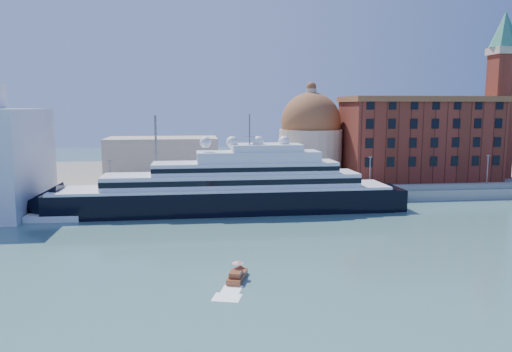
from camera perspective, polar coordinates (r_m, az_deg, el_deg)
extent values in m
plane|color=#37605D|center=(85.79, 0.94, -7.23)|extent=(400.00, 400.00, 0.00)
cube|color=gray|center=(118.45, -1.46, -2.38)|extent=(180.00, 10.00, 2.50)
cube|color=slate|center=(158.83, -3.02, 0.16)|extent=(260.00, 72.00, 2.00)
cube|color=slate|center=(113.73, -1.23, -1.86)|extent=(180.00, 0.10, 1.20)
cube|color=black|center=(107.09, -3.70, -3.06)|extent=(72.52, 11.16, 6.04)
cone|color=black|center=(111.37, -23.71, -3.30)|extent=(9.30, 11.16, 11.16)
cube|color=black|center=(115.25, 14.61, -2.61)|extent=(5.58, 10.23, 5.58)
cube|color=white|center=(106.52, -3.72, -1.35)|extent=(70.66, 11.34, 0.56)
cube|color=white|center=(106.39, -2.73, -0.44)|extent=(53.92, 9.30, 2.79)
cube|color=black|center=(101.81, -2.51, -0.81)|extent=(53.92, 0.15, 1.12)
cube|color=white|center=(106.31, -1.24, 0.98)|extent=(39.05, 8.37, 2.42)
cube|color=white|center=(106.39, 0.25, 2.25)|extent=(26.03, 7.44, 2.23)
cube|color=white|center=(106.49, 1.25, 3.25)|extent=(14.88, 6.51, 1.49)
cylinder|color=slate|center=(105.74, -0.75, 5.34)|extent=(0.28, 0.28, 6.51)
sphere|color=white|center=(105.21, -5.79, 3.87)|extent=(2.42, 2.42, 2.42)
sphere|color=white|center=(105.52, -2.76, 3.91)|extent=(2.42, 2.42, 2.42)
sphere|color=white|center=(106.13, 0.25, 3.95)|extent=(2.42, 2.42, 2.42)
sphere|color=white|center=(107.02, 3.22, 3.97)|extent=(2.42, 2.42, 2.42)
cube|color=white|center=(106.84, -22.16, -4.50)|extent=(10.75, 4.08, 1.41)
cube|color=white|center=(106.09, -21.28, -3.90)|extent=(3.64, 2.39, 1.06)
cube|color=maroon|center=(66.53, -2.15, -11.49)|extent=(3.29, 5.72, 0.90)
cube|color=maroon|center=(65.44, -2.31, -11.12)|extent=(2.04, 2.58, 0.72)
cylinder|color=slate|center=(66.58, -2.08, -10.45)|extent=(0.05, 0.05, 1.45)
cone|color=red|center=(66.33, -2.08, -9.78)|extent=(1.63, 1.63, 0.36)
cube|color=maroon|center=(148.78, 18.13, 3.90)|extent=(42.00, 18.00, 22.00)
cube|color=brown|center=(148.50, 18.32, 8.33)|extent=(43.00, 19.00, 1.50)
cube|color=maroon|center=(160.35, 26.04, 6.08)|extent=(6.00, 6.00, 35.00)
cube|color=beige|center=(161.08, 26.45, 12.66)|extent=(7.00, 7.00, 2.00)
cone|color=#3A8167|center=(161.77, 26.58, 14.77)|extent=(8.40, 8.40, 10.00)
cylinder|color=beige|center=(144.64, 6.23, 2.55)|extent=(18.00, 18.00, 14.00)
sphere|color=brown|center=(144.09, 6.28, 6.12)|extent=(17.00, 17.00, 17.00)
cylinder|color=beige|center=(144.06, 6.33, 9.30)|extent=(3.00, 3.00, 3.00)
cube|color=beige|center=(140.23, 0.84, 1.61)|extent=(18.00, 14.00, 10.00)
cube|color=beige|center=(140.87, -10.63, 1.91)|extent=(30.00, 16.00, 12.00)
cylinder|color=slate|center=(115.42, -16.29, -0.33)|extent=(0.24, 0.24, 8.00)
cube|color=slate|center=(114.92, -16.37, 1.70)|extent=(0.80, 0.30, 0.25)
cylinder|color=slate|center=(114.67, -1.32, -0.06)|extent=(0.24, 0.24, 8.00)
cube|color=slate|center=(114.18, -1.32, 1.98)|extent=(0.80, 0.30, 0.25)
cylinder|color=slate|center=(121.57, 12.89, 0.20)|extent=(0.24, 0.24, 8.00)
cube|color=slate|center=(121.10, 12.95, 2.12)|extent=(0.80, 0.30, 0.25)
cylinder|color=slate|center=(134.94, 24.92, 0.41)|extent=(0.24, 0.24, 8.00)
cube|color=slate|center=(134.52, 25.02, 2.14)|extent=(0.80, 0.30, 0.25)
cylinder|color=slate|center=(115.69, -11.34, 2.35)|extent=(0.50, 0.50, 18.00)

